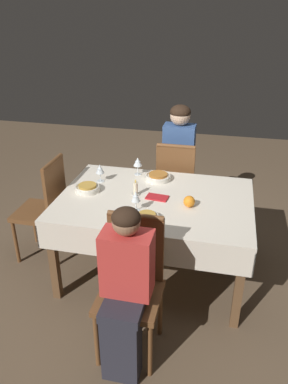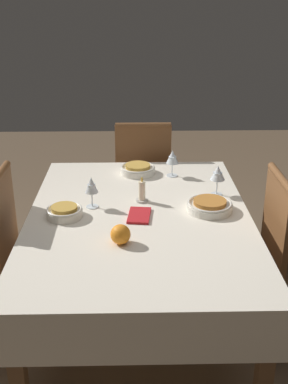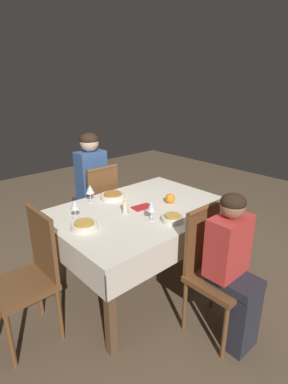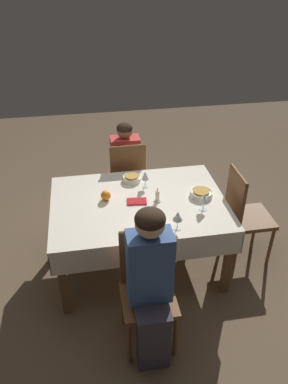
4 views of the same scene
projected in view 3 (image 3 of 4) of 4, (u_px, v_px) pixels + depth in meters
The scene contains 16 objects.
ground_plane at pixel (141, 279), 2.81m from camera, with size 8.00×8.00×0.00m, color brown.
dining_table at pixel (141, 216), 2.59m from camera, with size 1.51×1.07×0.72m.
chair_north at pixel (98, 203), 3.19m from camera, with size 0.39×0.39×0.95m.
chair_south at pixel (213, 266), 2.11m from camera, with size 0.39×0.39×0.95m.
chair_west at pixel (31, 272), 2.04m from camera, with size 0.39×0.39×0.95m.
person_adult_denim at pixel (89, 183), 3.23m from camera, with size 0.30×0.34×1.26m.
person_child_red at pixel (234, 266), 1.97m from camera, with size 0.30×0.33×1.09m.
bowl_north at pixel (113, 196), 2.76m from camera, with size 0.22×0.22×0.06m.
wine_glass_north at pixel (90, 190), 2.65m from camera, with size 0.08×0.08×0.16m.
bowl_south at pixel (173, 218), 2.31m from camera, with size 0.17×0.17×0.06m.
wine_glass_south at pixel (151, 207), 2.30m from camera, with size 0.07×0.07×0.16m.
bowl_west at pixel (84, 225), 2.20m from camera, with size 0.20×0.20×0.06m.
wine_glass_west at pixel (75, 206), 2.33m from camera, with size 0.07×0.07×0.16m.
candle_centerpiece at pixel (125, 208), 2.45m from camera, with size 0.06×0.06×0.13m.
orange_fruit at pixel (170, 198), 2.66m from camera, with size 0.09×0.09×0.09m, color orange.
napkin_red_folded at pixel (142, 207), 2.57m from camera, with size 0.18×0.12×0.01m.
Camera 3 is at (-1.56, -1.76, 1.74)m, focal length 28.00 mm.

